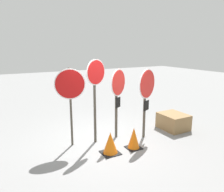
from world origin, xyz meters
TOP-DOWN VIEW (x-y plane):
  - ground_plane at (0.00, 0.00)m, footprint 40.00×40.00m
  - stop_sign_0 at (-1.05, 0.20)m, footprint 0.84×0.26m
  - stop_sign_1 at (-0.32, 0.08)m, footprint 0.70×0.31m
  - stop_sign_2 at (0.43, 0.10)m, footprint 0.73×0.44m
  - stop_sign_3 at (1.19, -0.34)m, footprint 0.84×0.38m
  - traffic_cone_0 at (-0.29, -0.75)m, footprint 0.48×0.48m
  - traffic_cone_1 at (0.44, -0.80)m, footprint 0.41×0.41m
  - storage_crate at (2.51, -0.22)m, footprint 0.81×0.95m

SIDE VIEW (x-z plane):
  - ground_plane at x=0.00m, z-range 0.00..0.00m
  - storage_crate at x=2.51m, z-range 0.00..0.55m
  - traffic_cone_0 at x=-0.29m, z-range 0.00..0.60m
  - traffic_cone_1 at x=0.44m, z-range 0.00..0.61m
  - stop_sign_2 at x=0.43m, z-range 0.43..2.62m
  - stop_sign_3 at x=1.19m, z-range 0.44..2.63m
  - stop_sign_0 at x=-1.05m, z-range 0.54..2.83m
  - stop_sign_1 at x=-0.32m, z-range 0.55..3.05m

